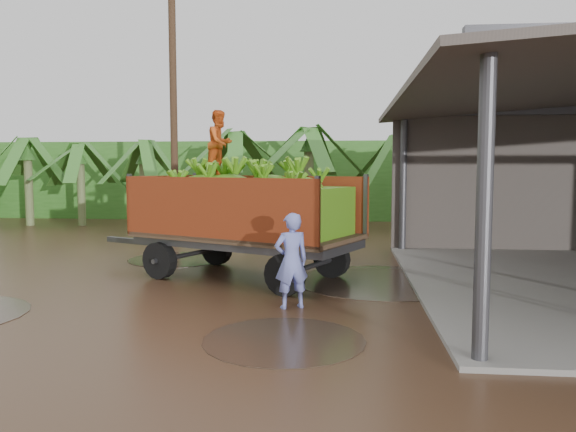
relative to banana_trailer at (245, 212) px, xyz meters
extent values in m
plane|color=black|center=(-1.46, -1.41, -1.46)|extent=(100.00, 100.00, 0.00)
cube|color=#2D661E|center=(-3.46, 14.59, 0.34)|extent=(22.00, 3.00, 3.60)
cube|color=#47474C|center=(-3.04, 1.39, -0.87)|extent=(1.80, 0.92, 0.13)
imported|color=#D25118|center=(-0.74, 0.86, 1.54)|extent=(0.88, 0.93, 1.52)
imported|color=#6D77C7|center=(1.25, -2.53, -0.63)|extent=(0.72, 0.61, 1.67)
cylinder|color=#47301E|center=(-3.52, 6.33, 2.90)|extent=(0.24, 0.24, 8.71)
camera|label=1|loc=(2.15, -12.08, 1.00)|focal=35.00mm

